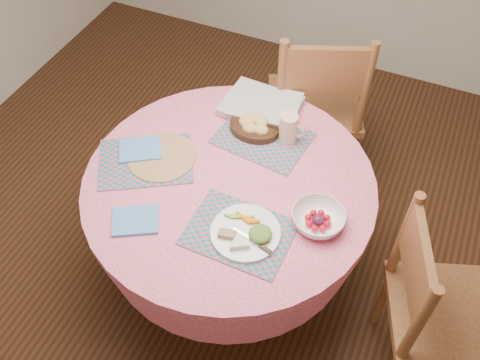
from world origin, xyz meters
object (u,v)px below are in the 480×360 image
object	(u,v)px
chair_back	(316,105)
latte_mug	(289,129)
dinner_plate	(247,233)
fruit_bowl	(318,219)
dining_table	(230,209)
wicker_trivet	(162,157)
chair_right	(433,308)
bread_bowl	(254,125)

from	to	relation	value
chair_back	latte_mug	world-z (taller)	chair_back
dinner_plate	fruit_bowl	distance (m)	0.28
fruit_bowl	dining_table	bearing A→B (deg)	171.24
wicker_trivet	fruit_bowl	size ratio (longest dim) A/B	1.29
wicker_trivet	dining_table	bearing A→B (deg)	-0.54
wicker_trivet	dinner_plate	world-z (taller)	dinner_plate
chair_right	dinner_plate	size ratio (longest dim) A/B	3.62
chair_back	wicker_trivet	world-z (taller)	chair_back
bread_bowl	latte_mug	bearing A→B (deg)	0.77
chair_back	fruit_bowl	world-z (taller)	chair_back
latte_mug	wicker_trivet	bearing A→B (deg)	-146.06
wicker_trivet	fruit_bowl	distance (m)	0.74
chair_right	bread_bowl	size ratio (longest dim) A/B	4.28
dining_table	latte_mug	xyz separation A→B (m)	(0.14, 0.32, 0.27)
dining_table	wicker_trivet	distance (m)	0.38
chair_back	bread_bowl	bearing A→B (deg)	51.01
chair_right	bread_bowl	xyz separation A→B (m)	(-0.95, 0.41, 0.27)
dinner_plate	latte_mug	size ratio (longest dim) A/B	1.87
dinner_plate	bread_bowl	size ratio (longest dim) A/B	1.18
dining_table	dinner_plate	distance (m)	0.36
chair_right	fruit_bowl	world-z (taller)	chair_right
fruit_bowl	chair_back	bearing A→B (deg)	107.50
bread_bowl	chair_back	bearing A→B (deg)	73.20
dining_table	chair_back	world-z (taller)	chair_back
dinner_plate	bread_bowl	distance (m)	0.58
dinner_plate	latte_mug	bearing A→B (deg)	93.50
dining_table	latte_mug	size ratio (longest dim) A/B	8.54
fruit_bowl	bread_bowl	bearing A→B (deg)	138.47
bread_bowl	wicker_trivet	bearing A→B (deg)	-134.34
dining_table	wicker_trivet	xyz separation A→B (m)	(-0.32, 0.00, 0.20)
dinner_plate	wicker_trivet	bearing A→B (deg)	155.30
fruit_bowl	wicker_trivet	bearing A→B (deg)	174.85
dining_table	dinner_plate	bearing A→B (deg)	-52.11
bread_bowl	fruit_bowl	world-z (taller)	bread_bowl
dining_table	bread_bowl	world-z (taller)	bread_bowl
chair_right	chair_back	size ratio (longest dim) A/B	0.93
dining_table	bread_bowl	size ratio (longest dim) A/B	5.39
wicker_trivet	latte_mug	size ratio (longest dim) A/B	2.07
chair_right	latte_mug	xyz separation A→B (m)	(-0.79, 0.41, 0.31)
chair_right	bread_bowl	distance (m)	1.07
dinner_plate	latte_mug	world-z (taller)	latte_mug
chair_back	fruit_bowl	xyz separation A→B (m)	(0.28, -0.88, 0.23)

